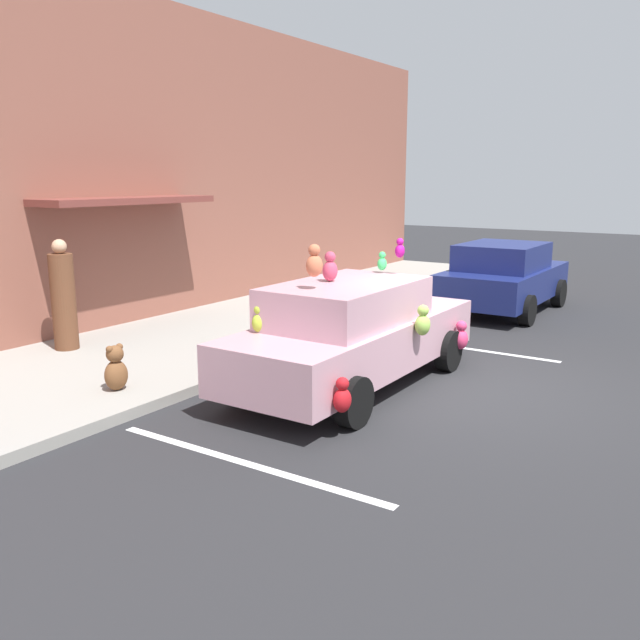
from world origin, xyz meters
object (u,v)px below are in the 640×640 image
pedestrian_near_shopfront (63,299)px  teddy_bear_on_sidewalk (116,369)px  plush_covered_car (353,333)px  parked_sedan_behind (503,277)px

pedestrian_near_shopfront → teddy_bear_on_sidewalk: bearing=-112.6°
teddy_bear_on_sidewalk → pedestrian_near_shopfront: pedestrian_near_shopfront is taller
plush_covered_car → teddy_bear_on_sidewalk: plush_covered_car is taller
plush_covered_car → teddy_bear_on_sidewalk: size_ratio=7.40×
plush_covered_car → teddy_bear_on_sidewalk: (-2.31, 2.34, -0.35)m
parked_sedan_behind → pedestrian_near_shopfront: bearing=148.7°
teddy_bear_on_sidewalk → plush_covered_car: bearing=-45.4°
parked_sedan_behind → pedestrian_near_shopfront: size_ratio=2.18×
parked_sedan_behind → pedestrian_near_shopfront: 9.25m
plush_covered_car → pedestrian_near_shopfront: plush_covered_car is taller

